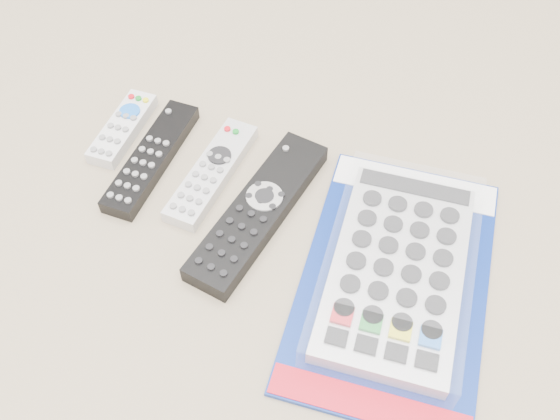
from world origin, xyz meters
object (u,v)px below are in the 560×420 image
at_px(remote_slim_black, 151,158).
at_px(jumbo_remote_packaged, 397,269).
at_px(remote_silver_dvd, 212,172).
at_px(remote_small_grey, 123,128).
at_px(remote_large_black, 259,211).

height_order(remote_slim_black, jumbo_remote_packaged, jumbo_remote_packaged).
relative_size(remote_slim_black, remote_silver_dvd, 1.10).
distance_m(remote_small_grey, remote_large_black, 0.25).
bearing_deg(jumbo_remote_packaged, remote_large_black, 167.22).
height_order(remote_silver_dvd, remote_large_black, remote_large_black).
bearing_deg(remote_slim_black, remote_large_black, -11.41).
bearing_deg(remote_small_grey, remote_slim_black, -31.12).
xyz_separation_m(remote_silver_dvd, jumbo_remote_packaged, (0.27, -0.06, 0.01)).
bearing_deg(remote_silver_dvd, remote_large_black, -21.85).
height_order(remote_small_grey, jumbo_remote_packaged, jumbo_remote_packaged).
distance_m(remote_small_grey, remote_silver_dvd, 0.16).
xyz_separation_m(remote_silver_dvd, remote_large_black, (0.08, -0.04, 0.00)).
distance_m(remote_slim_black, remote_silver_dvd, 0.09).
height_order(remote_large_black, jumbo_remote_packaged, jumbo_remote_packaged).
height_order(remote_slim_black, remote_silver_dvd, remote_slim_black).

